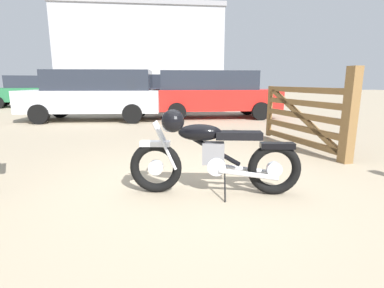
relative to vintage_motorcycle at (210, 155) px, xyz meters
name	(u,v)px	position (x,y,z in m)	size (l,w,h in m)	color
ground_plane	(201,185)	(-0.04, 0.32, -0.49)	(80.00, 80.00, 0.00)	gray
vintage_motorcycle	(210,155)	(0.00, 0.00, 0.00)	(2.04, 0.73, 1.07)	black
timber_gate	(311,116)	(2.52, 1.82, 0.21)	(0.39, 2.54, 1.60)	brown
red_hatchback_near	(212,93)	(2.09, 7.50, 0.45)	(4.86, 2.35, 1.74)	black
blue_hatchback_right	(95,94)	(-2.15, 7.56, 0.45)	(4.91, 2.48, 1.74)	black
silver_sedan_mid	(145,93)	(-0.30, 10.82, 0.34)	(4.33, 2.18, 1.67)	black
white_estate_far	(28,91)	(-6.50, 14.45, 0.34)	(4.45, 2.51, 1.67)	black
industrial_building	(143,52)	(0.70, 36.12, 4.58)	(20.00, 12.89, 19.10)	#9EA0A8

